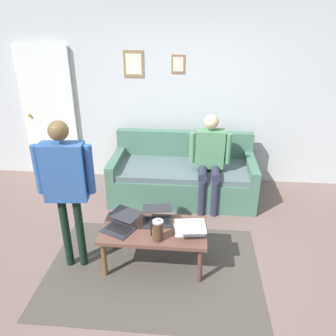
% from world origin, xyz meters
% --- Properties ---
extents(ground_plane, '(7.68, 7.68, 0.00)m').
position_xyz_m(ground_plane, '(0.00, 0.00, 0.00)').
color(ground_plane, '#725C54').
extents(area_rug, '(2.22, 1.55, 0.01)m').
position_xyz_m(area_rug, '(0.13, 0.04, 0.00)').
color(area_rug, '#49433C').
rests_on(area_rug, ground_plane).
extents(back_wall, '(7.04, 0.11, 2.70)m').
position_xyz_m(back_wall, '(0.00, -2.20, 1.35)').
color(back_wall, silver).
rests_on(back_wall, ground_plane).
extents(interior_door, '(0.82, 0.09, 2.05)m').
position_xyz_m(interior_door, '(2.03, -2.11, 1.02)').
color(interior_door, white).
rests_on(interior_door, ground_plane).
extents(couch, '(2.02, 0.92, 0.88)m').
position_xyz_m(couch, '(-0.09, -1.58, 0.30)').
color(couch, '#466F5B').
rests_on(couch, ground_plane).
extents(coffee_table, '(1.08, 0.56, 0.45)m').
position_xyz_m(coffee_table, '(0.13, -0.06, 0.40)').
color(coffee_table, brown).
rests_on(coffee_table, ground_plane).
extents(laptop_left, '(0.35, 0.36, 0.13)m').
position_xyz_m(laptop_left, '(0.11, -0.21, 0.50)').
color(laptop_left, '#28282D').
rests_on(laptop_left, coffee_table).
extents(laptop_center, '(0.43, 0.45, 0.14)m').
position_xyz_m(laptop_center, '(0.47, -0.04, 0.50)').
color(laptop_center, '#28282D').
rests_on(laptop_center, coffee_table).
extents(laptop_right, '(0.34, 0.36, 0.14)m').
position_xyz_m(laptop_right, '(-0.23, -0.03, 0.50)').
color(laptop_right, silver).
rests_on(laptop_right, coffee_table).
extents(french_press, '(0.13, 0.11, 0.25)m').
position_xyz_m(french_press, '(0.07, 0.12, 0.56)').
color(french_press, '#4C3323').
rests_on(french_press, coffee_table).
extents(person_standing, '(0.57, 0.22, 1.60)m').
position_xyz_m(person_standing, '(0.96, 0.02, 1.03)').
color(person_standing, black).
rests_on(person_standing, ground_plane).
extents(person_seated, '(0.55, 0.51, 1.28)m').
position_xyz_m(person_seated, '(-0.46, -1.35, 0.73)').
color(person_seated, '#292D3E').
rests_on(person_seated, ground_plane).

